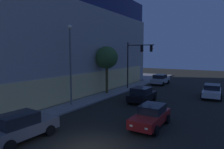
% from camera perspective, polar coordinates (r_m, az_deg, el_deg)
% --- Properties ---
extents(modern_building, '(33.82, 21.29, 14.26)m').
position_cam_1_polar(modern_building, '(31.63, -21.76, 8.88)').
color(modern_building, '#4C4C51').
rests_on(modern_building, ground).
extents(traffic_light_far_corner, '(0.56, 3.96, 6.72)m').
position_cam_1_polar(traffic_light_far_corner, '(28.77, 7.20, 5.26)').
color(traffic_light_far_corner, black).
rests_on(traffic_light_far_corner, sidewalk_corner).
extents(street_lamp_sidewalk, '(0.44, 0.44, 7.89)m').
position_cam_1_polar(street_lamp_sidewalk, '(19.82, -11.97, 5.49)').
color(street_lamp_sidewalk, slate).
rests_on(street_lamp_sidewalk, sidewalk_corner).
extents(sidewalk_tree, '(2.87, 2.87, 6.05)m').
position_cam_1_polar(sidewalk_tree, '(25.34, -1.54, 4.84)').
color(sidewalk_tree, '#4C411E').
rests_on(sidewalk_tree, sidewalk_corner).
extents(car_grey, '(4.32, 2.11, 1.71)m').
position_cam_1_polar(car_grey, '(13.56, -24.65, -13.44)').
color(car_grey, slate).
rests_on(car_grey, ground).
extents(car_red, '(4.32, 1.98, 1.55)m').
position_cam_1_polar(car_red, '(14.86, 11.18, -11.58)').
color(car_red, maroon).
rests_on(car_red, ground).
extents(car_black, '(4.11, 2.23, 1.65)m').
position_cam_1_polar(car_black, '(21.73, 8.63, -5.77)').
color(car_black, black).
rests_on(car_black, ground).
extents(car_white, '(4.79, 2.29, 1.55)m').
position_cam_1_polar(car_white, '(26.64, 26.88, -4.23)').
color(car_white, silver).
rests_on(car_white, ground).
extents(car_silver, '(4.46, 2.26, 1.71)m').
position_cam_1_polar(car_silver, '(34.74, 13.77, -1.35)').
color(car_silver, '#B7BABF').
rests_on(car_silver, ground).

